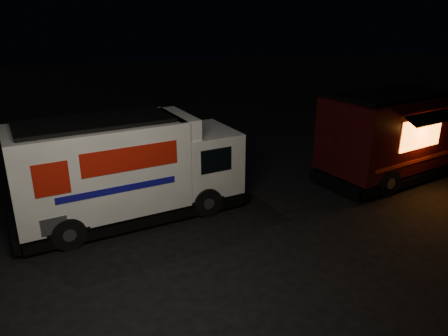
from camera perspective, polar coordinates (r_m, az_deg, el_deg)
The scene contains 3 objects.
ground at distance 12.31m, azimuth -0.58°, elevation -8.34°, with size 80.00×80.00×0.00m, color black.
white_truck at distance 12.88m, azimuth -12.06°, elevation 0.02°, with size 6.76×2.30×3.06m, color white, non-canonical shape.
red_truck at distance 17.17m, azimuth 22.33°, elevation 4.21°, with size 6.76×2.49×3.14m, color #370A10, non-canonical shape.
Camera 1 is at (-2.84, -10.40, 5.95)m, focal length 35.00 mm.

